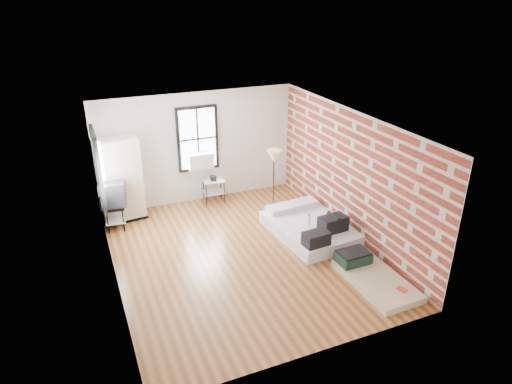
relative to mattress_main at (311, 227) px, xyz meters
name	(u,v)px	position (x,y,z in m)	size (l,w,h in m)	color
ground	(242,255)	(-1.75, -0.21, -0.18)	(6.00, 6.00, 0.00)	#5B3318
room_shell	(245,170)	(-1.52, 0.15, 1.55)	(5.02, 6.02, 2.80)	silver
mattress_main	(311,227)	(0.00, 0.00, 0.00)	(1.69, 2.20, 0.67)	white
mattress_bare	(370,275)	(0.18, -1.96, -0.07)	(0.93, 1.72, 0.37)	#C6B38F
wardrobe	(120,180)	(-3.75, 2.44, 0.81)	(1.07, 0.69, 1.99)	black
side_table	(214,184)	(-1.46, 2.51, 0.29)	(0.56, 0.47, 0.70)	black
floor_lamp	(274,159)	(-0.30, 1.39, 1.18)	(0.34, 0.34, 1.59)	black
tv_stand	(113,194)	(-3.96, 2.13, 0.63)	(0.63, 0.85, 1.13)	black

